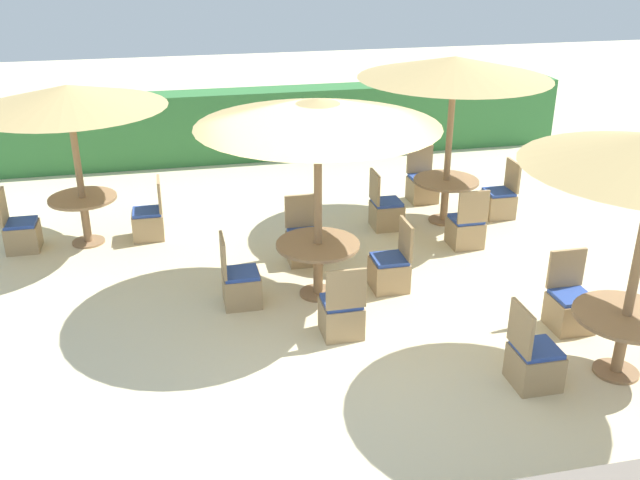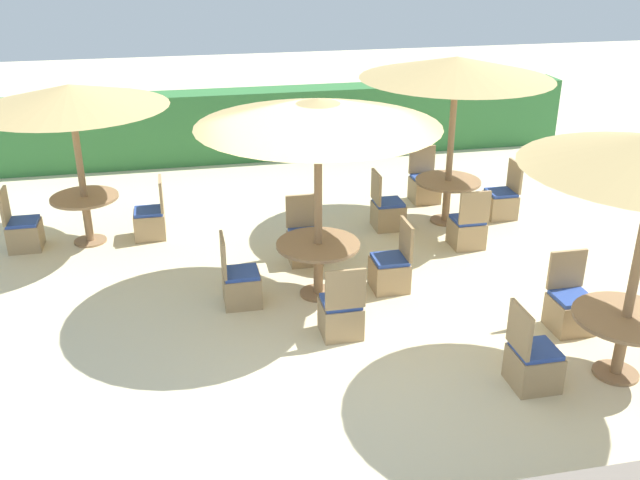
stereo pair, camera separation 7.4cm
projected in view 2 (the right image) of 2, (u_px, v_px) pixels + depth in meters
ground_plane at (330, 329)px, 8.45m from camera, size 40.00×40.00×0.00m
hedge_row at (256, 124)px, 14.42m from camera, size 13.00×0.70×1.39m
parasol_back_left at (70, 97)px, 9.89m from camera, size 2.72×2.72×2.38m
round_table_back_left at (86, 207)px, 10.56m from camera, size 0.98×0.98×0.73m
patio_chair_back_left_east at (151, 221)px, 10.86m from camera, size 0.46×0.46×0.93m
patio_chair_back_left_west at (23, 232)px, 10.46m from camera, size 0.46×0.46×0.93m
parasol_center at (318, 113)px, 8.29m from camera, size 2.92×2.92×2.56m
round_table_center at (318, 254)px, 9.03m from camera, size 1.06×1.06×0.73m
patio_chair_center_west at (240, 285)px, 8.93m from camera, size 0.46×0.46×0.93m
patio_chair_center_south at (341, 315)px, 8.24m from camera, size 0.46×0.46×0.93m
patio_chair_center_east at (391, 270)px, 9.30m from camera, size 0.46×0.46×0.93m
patio_chair_center_north at (305, 244)px, 10.07m from camera, size 0.46×0.46×0.93m
parasol_back_right at (457, 68)px, 10.54m from camera, size 2.90×2.90×2.62m
round_table_back_right at (447, 189)px, 11.31m from camera, size 1.03×1.03×0.70m
patio_chair_back_right_south at (467, 230)px, 10.53m from camera, size 0.46×0.46×0.93m
patio_chair_back_right_east at (501, 202)px, 11.61m from camera, size 0.46×0.46×0.93m
patio_chair_back_right_north at (424, 186)px, 12.29m from camera, size 0.46×0.46×0.93m
patio_chair_back_right_west at (387, 212)px, 11.19m from camera, size 0.46×0.46×0.93m
round_table_front_right at (624, 328)px, 7.38m from camera, size 1.09×1.09×0.71m
patio_chair_front_right_west at (532, 364)px, 7.32m from camera, size 0.46×0.46×0.93m
patio_chair_front_right_north at (570, 309)px, 8.36m from camera, size 0.46×0.46×0.93m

